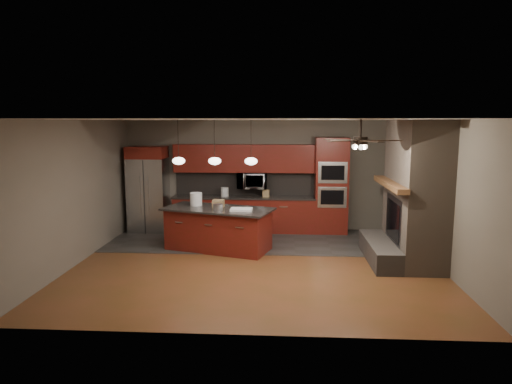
# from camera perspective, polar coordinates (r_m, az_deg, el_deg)

# --- Properties ---
(ground) EXTENTS (7.00, 7.00, 0.00)m
(ground) POSITION_cam_1_polar(r_m,az_deg,el_deg) (9.03, 0.04, -9.01)
(ground) COLOR brown
(ground) RESTS_ON ground
(ceiling) EXTENTS (7.00, 6.00, 0.02)m
(ceiling) POSITION_cam_1_polar(r_m,az_deg,el_deg) (8.60, 0.04, 9.04)
(ceiling) COLOR white
(ceiling) RESTS_ON back_wall
(back_wall) EXTENTS (7.00, 0.02, 2.80)m
(back_wall) POSITION_cam_1_polar(r_m,az_deg,el_deg) (11.68, 0.91, 2.09)
(back_wall) COLOR #635B4F
(back_wall) RESTS_ON ground
(right_wall) EXTENTS (0.02, 6.00, 2.80)m
(right_wall) POSITION_cam_1_polar(r_m,az_deg,el_deg) (9.19, 22.38, -0.40)
(right_wall) COLOR #635B4F
(right_wall) RESTS_ON ground
(left_wall) EXTENTS (0.02, 6.00, 2.80)m
(left_wall) POSITION_cam_1_polar(r_m,az_deg,el_deg) (9.57, -21.36, 0.00)
(left_wall) COLOR #635B4F
(left_wall) RESTS_ON ground
(slate_tile_patch) EXTENTS (7.00, 2.40, 0.01)m
(slate_tile_patch) POSITION_cam_1_polar(r_m,az_deg,el_deg) (10.76, 0.61, -6.06)
(slate_tile_patch) COLOR #2F2D2B
(slate_tile_patch) RESTS_ON ground
(fireplace_column) EXTENTS (1.30, 2.10, 2.80)m
(fireplace_column) POSITION_cam_1_polar(r_m,az_deg,el_deg) (9.45, 18.91, -0.61)
(fireplace_column) COLOR #695A4B
(fireplace_column) RESTS_ON ground
(back_cabinetry) EXTENTS (3.59, 0.64, 2.20)m
(back_cabinetry) POSITION_cam_1_polar(r_m,az_deg,el_deg) (11.53, -1.51, -0.54)
(back_cabinetry) COLOR maroon
(back_cabinetry) RESTS_ON ground
(oven_tower) EXTENTS (0.80, 0.63, 2.38)m
(oven_tower) POSITION_cam_1_polar(r_m,az_deg,el_deg) (11.45, 9.37, 0.78)
(oven_tower) COLOR maroon
(oven_tower) RESTS_ON ground
(microwave) EXTENTS (0.73, 0.41, 0.50)m
(microwave) POSITION_cam_1_polar(r_m,az_deg,el_deg) (11.46, -0.52, 1.45)
(microwave) COLOR silver
(microwave) RESTS_ON back_cabinetry
(refrigerator) EXTENTS (0.93, 0.75, 2.15)m
(refrigerator) POSITION_cam_1_polar(r_m,az_deg,el_deg) (11.83, -13.32, 0.36)
(refrigerator) COLOR silver
(refrigerator) RESTS_ON ground
(kitchen_island) EXTENTS (2.53, 1.70, 0.92)m
(kitchen_island) POSITION_cam_1_polar(r_m,az_deg,el_deg) (9.94, -4.74, -4.60)
(kitchen_island) COLOR maroon
(kitchen_island) RESTS_ON ground
(white_bucket) EXTENTS (0.32, 0.32, 0.29)m
(white_bucket) POSITION_cam_1_polar(r_m,az_deg,el_deg) (10.18, -7.50, -0.89)
(white_bucket) COLOR white
(white_bucket) RESTS_ON kitchen_island
(paint_can) EXTENTS (0.28, 0.28, 0.13)m
(paint_can) POSITION_cam_1_polar(r_m,az_deg,el_deg) (9.58, -4.77, -1.92)
(paint_can) COLOR #B1B0B5
(paint_can) RESTS_ON kitchen_island
(paint_tray) EXTENTS (0.46, 0.33, 0.05)m
(paint_tray) POSITION_cam_1_polar(r_m,az_deg,el_deg) (9.55, -1.84, -2.19)
(paint_tray) COLOR silver
(paint_tray) RESTS_ON kitchen_island
(cardboard_box) EXTENTS (0.26, 0.20, 0.16)m
(cardboard_box) POSITION_cam_1_polar(r_m,az_deg,el_deg) (9.97, -4.73, -1.43)
(cardboard_box) COLOR olive
(cardboard_box) RESTS_ON kitchen_island
(counter_bucket) EXTENTS (0.26, 0.26, 0.22)m
(counter_bucket) POSITION_cam_1_polar(r_m,az_deg,el_deg) (11.52, -3.94, 0.02)
(counter_bucket) COLOR silver
(counter_bucket) RESTS_ON back_cabinetry
(counter_box) EXTENTS (0.17, 0.14, 0.18)m
(counter_box) POSITION_cam_1_polar(r_m,az_deg,el_deg) (11.38, 1.27, -0.17)
(counter_box) COLOR tan
(counter_box) RESTS_ON back_cabinetry
(pendant_left) EXTENTS (0.26, 0.26, 0.92)m
(pendant_left) POSITION_cam_1_polar(r_m,az_deg,el_deg) (9.57, -9.64, 3.88)
(pendant_left) COLOR black
(pendant_left) RESTS_ON ceiling
(pendant_center) EXTENTS (0.26, 0.26, 0.92)m
(pendant_center) POSITION_cam_1_polar(r_m,az_deg,el_deg) (9.43, -5.18, 3.90)
(pendant_center) COLOR black
(pendant_center) RESTS_ON ceiling
(pendant_right) EXTENTS (0.26, 0.26, 0.92)m
(pendant_right) POSITION_cam_1_polar(r_m,az_deg,el_deg) (9.34, -0.62, 3.89)
(pendant_right) COLOR black
(pendant_right) RESTS_ON ceiling
(ceiling_fan) EXTENTS (1.27, 1.33, 0.41)m
(ceiling_fan) POSITION_cam_1_polar(r_m,az_deg,el_deg) (7.90, 12.92, 6.36)
(ceiling_fan) COLOR black
(ceiling_fan) RESTS_ON ceiling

